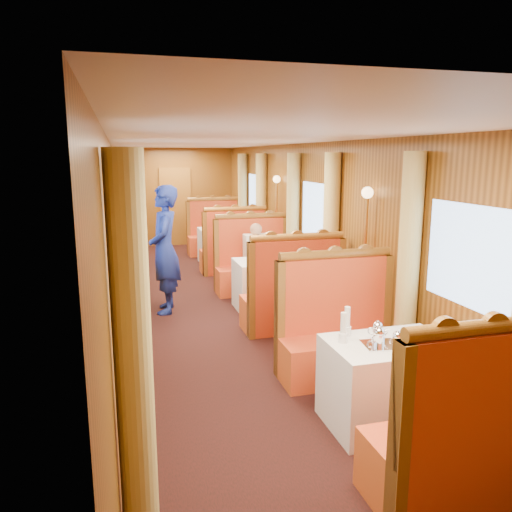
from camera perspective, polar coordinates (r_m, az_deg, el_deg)
name	(u,v)px	position (r m, az deg, el deg)	size (l,w,h in m)	color
floor	(222,312)	(7.56, -3.87, -6.38)	(3.00, 12.00, 0.01)	black
ceiling	(220,142)	(7.20, -4.14, 12.92)	(3.00, 12.00, 0.01)	silver
wall_far	(175,197)	(13.18, -9.21, 6.66)	(3.00, 2.50, 0.01)	brown
wall_left	(114,234)	(7.14, -15.90, 2.46)	(12.00, 2.50, 0.01)	brown
wall_right	(317,226)	(7.71, 7.01, 3.45)	(12.00, 2.50, 0.01)	brown
doorway_far	(176,207)	(13.17, -9.16, 5.57)	(0.80, 0.04, 2.00)	#8F5D21
table_near	(388,383)	(4.59, 14.85, -13.88)	(1.05, 0.72, 0.75)	white
banquette_near_fwd	(466,442)	(3.83, 22.90, -18.98)	(1.30, 0.55, 1.34)	red
banquette_near_aft	(339,337)	(5.40, 9.44, -9.17)	(1.30, 0.55, 1.34)	red
table_mid	(270,284)	(7.63, 1.63, -3.26)	(1.05, 0.72, 0.75)	white
banquette_mid_fwd	(292,299)	(6.69, 4.17, -4.97)	(1.30, 0.55, 1.34)	red
banquette_mid_aft	(253,267)	(8.57, -0.35, -1.29)	(1.30, 0.55, 1.34)	red
table_far	(224,245)	(10.95, -3.72, 1.22)	(1.05, 0.72, 0.75)	white
banquette_far_fwd	(234,252)	(9.97, -2.54, 0.51)	(1.30, 0.55, 1.34)	red
banquette_far_aft	(215,236)	(11.92, -4.71, 2.28)	(1.30, 0.55, 1.34)	red
tea_tray	(384,345)	(4.35, 14.37, -9.82)	(0.34, 0.26, 0.01)	silver
teapot_left	(379,339)	(4.30, 13.86, -9.23)	(0.16, 0.12, 0.13)	silver
teapot_right	(397,342)	(4.31, 15.85, -9.41)	(0.14, 0.10, 0.11)	silver
teapot_back	(377,333)	(4.45, 13.70, -8.54)	(0.15, 0.11, 0.12)	silver
fruit_plate	(432,341)	(4.52, 19.46, -9.14)	(0.20, 0.20, 0.05)	white
cup_inboard	(343,331)	(4.32, 9.94, -8.40)	(0.08, 0.08, 0.26)	white
cup_outboard	(347,324)	(4.48, 10.36, -7.68)	(0.08, 0.08, 0.26)	white
rose_vase_mid	(271,249)	(7.49, 1.69, 0.79)	(0.06, 0.06, 0.36)	silver
rose_vase_far	(224,220)	(10.90, -3.73, 4.11)	(0.06, 0.06, 0.36)	silver
window_left_near	(112,279)	(3.66, -16.08, -2.56)	(1.20, 0.90, 0.01)	#83ADE1
curtain_left_near_a	(133,356)	(3.00, -13.87, -11.08)	(0.22, 0.22, 2.35)	tan
curtain_left_near_b	(128,288)	(4.48, -14.47, -3.57)	(0.22, 0.22, 2.35)	tan
window_right_near	(471,257)	(4.67, 23.36, -0.10)	(1.20, 0.90, 0.01)	#83ADE1
curtain_right_near_b	(408,269)	(5.28, 16.99, -1.46)	(0.22, 0.22, 2.35)	tan
window_left_mid	(115,219)	(7.11, -15.87, 4.06)	(1.20, 0.90, 0.01)	#83ADE1
curtain_left_mid_a	(124,249)	(6.38, -14.82, 0.81)	(0.22, 0.22, 2.35)	tan
curtain_left_mid_b	(123,231)	(7.92, -14.98, 2.81)	(0.22, 0.22, 2.35)	tan
window_right_mid	(317,213)	(7.68, 6.94, 4.92)	(1.20, 0.90, 0.01)	#83ADE1
curtain_right_mid_a	(330,239)	(6.96, 8.51, 1.93)	(0.22, 0.22, 2.35)	tan
curtain_right_mid_b	(293,224)	(8.40, 4.22, 3.63)	(0.22, 0.22, 2.35)	tan
window_left_far	(115,198)	(10.59, -15.79, 6.34)	(1.20, 0.90, 0.01)	#83ADE1
curtain_left_far_a	(122,216)	(9.84, -15.10, 4.41)	(0.22, 0.22, 2.35)	tan
curtain_left_far_b	(121,208)	(11.40, -15.17, 5.31)	(0.22, 0.22, 2.35)	tan
window_right_far	(256,195)	(10.98, 0.00, 6.93)	(1.20, 0.90, 0.01)	#83ADE1
curtain_right_far_a	(261,212)	(10.23, 0.59, 5.06)	(0.22, 0.22, 2.35)	tan
curtain_right_far_b	(243,205)	(11.73, -1.51, 5.87)	(0.22, 0.22, 2.35)	tan
sconce_left_fore	(123,245)	(5.39, -15.00, 1.17)	(0.14, 0.14, 1.95)	#BF8C3F
sconce_right_fore	(366,234)	(6.08, 12.42, 2.42)	(0.14, 0.14, 1.95)	#BF8C3F
sconce_left_aft	(120,211)	(8.86, -15.25, 5.03)	(0.14, 0.14, 1.95)	#BF8C3F
sconce_right_aft	(276,206)	(9.29, 2.36, 5.70)	(0.14, 0.14, 1.95)	#BF8C3F
steward	(165,250)	(7.46, -10.40, 0.71)	(0.69, 0.45, 1.89)	navy
passenger	(257,251)	(8.28, 0.06, 0.52)	(0.40, 0.44, 0.76)	beige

